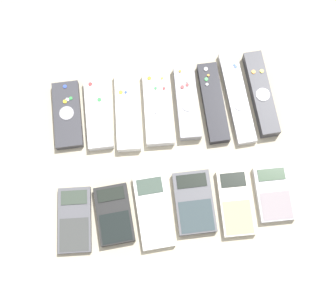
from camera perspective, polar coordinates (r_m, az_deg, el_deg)
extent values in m
plane|color=#B2A88E|center=(1.00, 0.22, -2.01)|extent=(3.00, 3.00, 0.00)
cube|color=#333338|center=(1.05, -12.15, 3.86)|extent=(0.06, 0.15, 0.02)
cylinder|color=#99999E|center=(1.04, -12.26, 4.06)|extent=(0.03, 0.03, 0.00)
cylinder|color=silver|center=(1.05, -12.16, 5.66)|extent=(0.01, 0.01, 0.00)
cylinder|color=blue|center=(1.07, -12.46, 7.21)|extent=(0.01, 0.01, 0.00)
cylinder|color=yellow|center=(1.05, -12.45, 5.43)|extent=(0.01, 0.01, 0.00)
cylinder|color=green|center=(1.05, -11.76, 5.84)|extent=(0.01, 0.01, 0.00)
cube|color=silver|center=(1.04, -8.48, 4.04)|extent=(0.05, 0.16, 0.02)
cylinder|color=green|center=(1.04, -8.37, 5.75)|extent=(0.01, 0.01, 0.00)
cylinder|color=red|center=(1.06, -9.45, 7.59)|extent=(0.01, 0.01, 0.00)
cube|color=white|center=(1.03, -4.95, 4.37)|extent=(0.06, 0.18, 0.02)
cylinder|color=blue|center=(1.04, -5.18, 6.67)|extent=(0.01, 0.01, 0.00)
cylinder|color=yellow|center=(1.04, -5.78, 6.67)|extent=(0.01, 0.01, 0.00)
cube|color=silver|center=(1.03, -1.22, 4.76)|extent=(0.07, 0.17, 0.02)
cylinder|color=#99999E|center=(1.02, -1.20, 4.68)|extent=(0.03, 0.03, 0.00)
cylinder|color=yellow|center=(1.05, -0.72, 8.38)|extent=(0.01, 0.01, 0.00)
cylinder|color=orange|center=(1.05, -2.30, 8.38)|extent=(0.01, 0.01, 0.00)
cylinder|color=red|center=(1.04, -0.50, 7.17)|extent=(0.01, 0.01, 0.00)
cylinder|color=green|center=(1.04, -1.53, 7.20)|extent=(0.01, 0.01, 0.00)
cube|color=gray|center=(1.04, 2.34, 5.50)|extent=(0.05, 0.17, 0.02)
cylinder|color=silver|center=(1.02, 2.45, 5.03)|extent=(0.02, 0.02, 0.00)
cylinder|color=red|center=(1.04, 1.76, 7.33)|extent=(0.01, 0.01, 0.00)
cylinder|color=silver|center=(1.04, 2.35, 8.02)|extent=(0.01, 0.01, 0.00)
cylinder|color=orange|center=(1.05, 1.47, 9.23)|extent=(0.01, 0.01, 0.00)
cylinder|color=red|center=(1.04, 2.37, 7.59)|extent=(0.01, 0.01, 0.00)
cube|color=black|center=(1.04, 5.52, 5.41)|extent=(0.05, 0.19, 0.02)
cylinder|color=green|center=(1.05, 4.69, 8.23)|extent=(0.01, 0.01, 0.00)
cylinder|color=orange|center=(1.05, 4.94, 8.70)|extent=(0.01, 0.01, 0.00)
cylinder|color=silver|center=(1.06, 4.64, 9.46)|extent=(0.01, 0.01, 0.00)
cylinder|color=silver|center=(1.05, 4.78, 7.62)|extent=(0.01, 0.01, 0.00)
cube|color=#B7B7BC|center=(1.05, 8.40, 6.04)|extent=(0.05, 0.22, 0.02)
cylinder|color=#99999E|center=(1.04, 8.75, 5.00)|extent=(0.02, 0.02, 0.00)
cylinder|color=blue|center=(1.07, 8.27, 9.65)|extent=(0.01, 0.01, 0.00)
cylinder|color=blue|center=(1.08, 8.12, 9.90)|extent=(0.01, 0.01, 0.00)
cube|color=#333338|center=(1.06, 11.25, 6.39)|extent=(0.05, 0.20, 0.03)
cylinder|color=silver|center=(1.05, 11.49, 6.29)|extent=(0.03, 0.03, 0.00)
cylinder|color=yellow|center=(1.07, 11.36, 9.06)|extent=(0.01, 0.01, 0.00)
cylinder|color=orange|center=(1.06, 10.38, 9.01)|extent=(0.01, 0.01, 0.00)
cube|color=#4C4C51|center=(0.99, -11.31, -8.70)|extent=(0.07, 0.14, 0.01)
cube|color=#333D33|center=(0.99, -11.39, -6.05)|extent=(0.06, 0.03, 0.00)
cube|color=#383A38|center=(0.98, -11.37, -10.43)|extent=(0.06, 0.07, 0.00)
cube|color=black|center=(0.98, -6.58, -8.18)|extent=(0.08, 0.12, 0.02)
cube|color=black|center=(0.98, -6.99, -5.75)|extent=(0.06, 0.03, 0.00)
cube|color=black|center=(0.96, -6.39, -9.71)|extent=(0.06, 0.06, 0.00)
cube|color=silver|center=(0.97, -1.76, -7.83)|extent=(0.07, 0.16, 0.02)
cube|color=#38473D|center=(0.97, -2.25, -4.78)|extent=(0.05, 0.04, 0.00)
cube|color=#A989A1|center=(0.96, -1.44, -9.80)|extent=(0.06, 0.08, 0.00)
cube|color=#4C4C51|center=(0.98, 3.22, -6.76)|extent=(0.08, 0.13, 0.02)
cube|color=black|center=(0.98, 2.89, -4.14)|extent=(0.06, 0.03, 0.00)
cube|color=#2B373B|center=(0.96, 3.49, -8.40)|extent=(0.07, 0.07, 0.00)
cube|color=beige|center=(0.99, 8.23, -6.74)|extent=(0.07, 0.14, 0.02)
cube|color=black|center=(0.99, 7.93, -3.98)|extent=(0.05, 0.03, 0.00)
cube|color=tan|center=(0.97, 8.56, -8.48)|extent=(0.06, 0.07, 0.00)
cube|color=#B2B2B7|center=(1.00, 12.74, -5.58)|extent=(0.07, 0.12, 0.02)
cube|color=#2D422D|center=(1.00, 12.48, -3.29)|extent=(0.06, 0.03, 0.00)
cube|color=gray|center=(0.99, 13.09, -6.98)|extent=(0.06, 0.06, 0.00)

